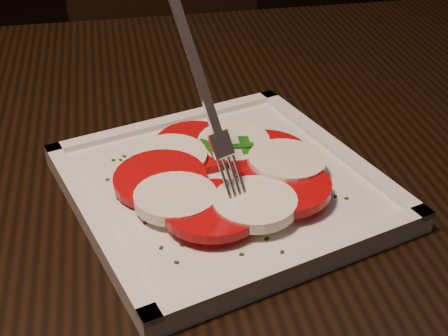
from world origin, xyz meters
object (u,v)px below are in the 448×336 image
at_px(table, 278,207).
at_px(plate, 224,188).
at_px(chair, 181,71).
at_px(fork, 196,88).

distance_m(table, plate, 0.17).
distance_m(table, chair, 0.68).
height_order(plate, fork, fork).
height_order(table, plate, plate).
relative_size(chair, fork, 6.27).
relative_size(table, fork, 8.16).
bearing_deg(fork, chair, 59.38).
bearing_deg(plate, fork, 170.72).
xyz_separation_m(chair, fork, (-0.07, -0.76, 0.33)).
height_order(table, fork, fork).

